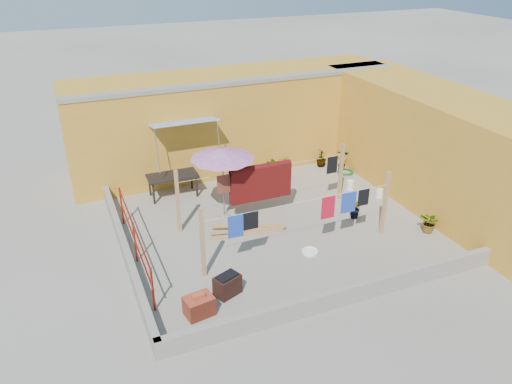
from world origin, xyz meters
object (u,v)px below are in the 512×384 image
water_jug_a (350,185)px  outdoor_table (172,177)px  brick_stack (199,306)px  water_jug_b (380,193)px  plant_back_a (276,168)px  white_basin (310,252)px  green_hose (345,172)px  patio_umbrella (222,154)px  brazier (227,285)px

water_jug_a → outdoor_table: bearing=162.0°
brick_stack → water_jug_a: size_ratio=1.84×
water_jug_a → water_jug_b: 0.98m
brick_stack → plant_back_a: bearing=52.0°
water_jug_a → plant_back_a: size_ratio=0.43×
white_basin → green_hose: bearing=48.4°
brick_stack → white_basin: brick_stack is taller
water_jug_a → plant_back_a: 2.47m
water_jug_a → water_jug_b: (0.54, -0.81, -0.02)m
brick_stack → white_basin: bearing=19.6°
brick_stack → green_hose: (6.71, 5.04, -0.19)m
brick_stack → plant_back_a: plant_back_a is taller
patio_umbrella → brick_stack: bearing=-116.5°
plant_back_a → green_hose: bearing=-11.0°
patio_umbrella → plant_back_a: patio_umbrella is taller
brick_stack → water_jug_a: 7.29m
brazier → plant_back_a: 6.21m
green_hose → plant_back_a: plant_back_a is taller
brazier → water_jug_a: bearing=32.9°
outdoor_table → water_jug_a: outdoor_table is taller
white_basin → green_hose: 5.19m
water_jug_b → water_jug_a: bearing=123.9°
white_basin → plant_back_a: 4.49m
brazier → water_jug_a: brazier is taller
outdoor_table → white_basin: bearing=-61.9°
brazier → water_jug_b: brazier is taller
outdoor_table → green_hose: 5.89m
outdoor_table → water_jug_a: bearing=-18.0°
water_jug_b → brick_stack: bearing=-155.3°
brick_stack → water_jug_b: brick_stack is taller
water_jug_a → green_hose: size_ratio=0.64×
patio_umbrella → brick_stack: size_ratio=3.25×
brazier → green_hose: (5.93, 4.63, -0.21)m
brazier → white_basin: 2.60m
green_hose → water_jug_b: bearing=-90.0°
outdoor_table → white_basin: size_ratio=3.54×
outdoor_table → green_hose: bearing=-5.6°
brazier → green_hose: 7.53m
water_jug_a → green_hose: (0.54, 1.15, -0.12)m
patio_umbrella → brazier: 3.93m
brick_stack → brazier: (0.78, 0.41, 0.02)m
patio_umbrella → outdoor_table: (-1.02, 1.83, -1.28)m
outdoor_table → brick_stack: outdoor_table is taller
brick_stack → water_jug_a: bearing=32.3°
white_basin → water_jug_a: bearing=43.3°
brazier → plant_back_a: plant_back_a is taller
brick_stack → water_jug_b: 7.39m
patio_umbrella → brazier: (-1.11, -3.38, -1.67)m
outdoor_table → green_hose: outdoor_table is taller
brick_stack → green_hose: bearing=36.9°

